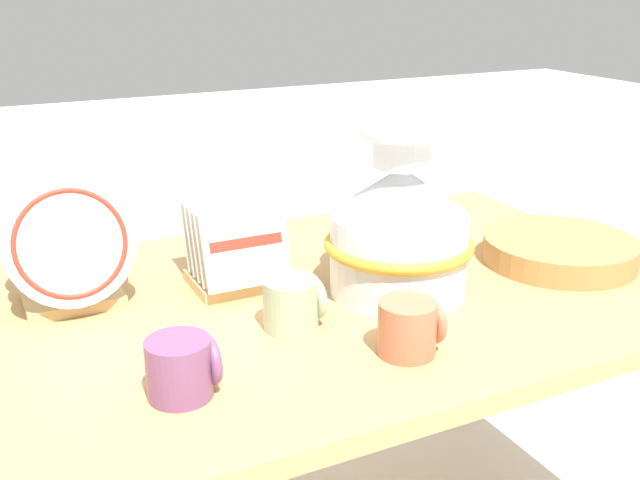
{
  "coord_description": "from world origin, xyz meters",
  "views": [
    {
      "loc": [
        -0.59,
        -1.19,
        1.29
      ],
      "look_at": [
        0.0,
        0.0,
        0.81
      ],
      "focal_mm": 42.0,
      "sensor_mm": 36.0,
      "label": 1
    }
  ],
  "objects_px": {
    "mug_sage_glaze": "(293,303)",
    "fruit_bowl": "(423,235)",
    "dish_rack_square_plates": "(235,249)",
    "wicker_charger_stack": "(559,250)",
    "dish_rack_round_plates": "(68,253)",
    "mug_terracotta_glaze": "(410,327)",
    "mug_plum_glaze": "(182,367)",
    "ceramic_vase": "(399,226)"
  },
  "relations": [
    {
      "from": "dish_rack_square_plates",
      "to": "ceramic_vase",
      "type": "bearing_deg",
      "value": -32.65
    },
    {
      "from": "wicker_charger_stack",
      "to": "dish_rack_square_plates",
      "type": "bearing_deg",
      "value": 163.94
    },
    {
      "from": "wicker_charger_stack",
      "to": "ceramic_vase",
      "type": "bearing_deg",
      "value": 177.29
    },
    {
      "from": "ceramic_vase",
      "to": "mug_plum_glaze",
      "type": "bearing_deg",
      "value": -159.12
    },
    {
      "from": "ceramic_vase",
      "to": "dish_rack_round_plates",
      "type": "bearing_deg",
      "value": 159.41
    },
    {
      "from": "mug_plum_glaze",
      "to": "mug_terracotta_glaze",
      "type": "height_order",
      "value": "same"
    },
    {
      "from": "dish_rack_square_plates",
      "to": "mug_terracotta_glaze",
      "type": "bearing_deg",
      "value": -68.52
    },
    {
      "from": "mug_sage_glaze",
      "to": "ceramic_vase",
      "type": "bearing_deg",
      "value": 11.96
    },
    {
      "from": "dish_rack_square_plates",
      "to": "mug_sage_glaze",
      "type": "distance_m",
      "value": 0.23
    },
    {
      "from": "wicker_charger_stack",
      "to": "mug_plum_glaze",
      "type": "distance_m",
      "value": 0.89
    },
    {
      "from": "mug_sage_glaze",
      "to": "mug_plum_glaze",
      "type": "xyz_separation_m",
      "value": [
        -0.24,
        -0.13,
        0.0
      ]
    },
    {
      "from": "mug_sage_glaze",
      "to": "fruit_bowl",
      "type": "relative_size",
      "value": 0.78
    },
    {
      "from": "wicker_charger_stack",
      "to": "fruit_bowl",
      "type": "height_order",
      "value": "fruit_bowl"
    },
    {
      "from": "wicker_charger_stack",
      "to": "mug_terracotta_glaze",
      "type": "bearing_deg",
      "value": -158.41
    },
    {
      "from": "mug_terracotta_glaze",
      "to": "fruit_bowl",
      "type": "distance_m",
      "value": 0.51
    },
    {
      "from": "mug_plum_glaze",
      "to": "mug_terracotta_glaze",
      "type": "bearing_deg",
      "value": -5.61
    },
    {
      "from": "dish_rack_round_plates",
      "to": "wicker_charger_stack",
      "type": "bearing_deg",
      "value": -13.61
    },
    {
      "from": "mug_plum_glaze",
      "to": "fruit_bowl",
      "type": "bearing_deg",
      "value": 29.12
    },
    {
      "from": "dish_rack_round_plates",
      "to": "mug_terracotta_glaze",
      "type": "distance_m",
      "value": 0.64
    },
    {
      "from": "fruit_bowl",
      "to": "mug_terracotta_glaze",
      "type": "bearing_deg",
      "value": -126.25
    },
    {
      "from": "dish_rack_square_plates",
      "to": "mug_plum_glaze",
      "type": "relative_size",
      "value": 1.82
    },
    {
      "from": "fruit_bowl",
      "to": "dish_rack_square_plates",
      "type": "bearing_deg",
      "value": -178.11
    },
    {
      "from": "wicker_charger_stack",
      "to": "mug_terracotta_glaze",
      "type": "distance_m",
      "value": 0.55
    },
    {
      "from": "mug_plum_glaze",
      "to": "mug_sage_glaze",
      "type": "bearing_deg",
      "value": 29.13
    },
    {
      "from": "dish_rack_round_plates",
      "to": "dish_rack_square_plates",
      "type": "relative_size",
      "value": 1.3
    },
    {
      "from": "ceramic_vase",
      "to": "dish_rack_round_plates",
      "type": "height_order",
      "value": "ceramic_vase"
    },
    {
      "from": "wicker_charger_stack",
      "to": "mug_plum_glaze",
      "type": "relative_size",
      "value": 3.07
    },
    {
      "from": "dish_rack_square_plates",
      "to": "dish_rack_round_plates",
      "type": "bearing_deg",
      "value": 171.88
    },
    {
      "from": "dish_rack_round_plates",
      "to": "mug_sage_glaze",
      "type": "xyz_separation_m",
      "value": [
        0.33,
        -0.27,
        -0.06
      ]
    },
    {
      "from": "dish_rack_round_plates",
      "to": "fruit_bowl",
      "type": "xyz_separation_m",
      "value": [
        0.76,
        -0.03,
        -0.07
      ]
    },
    {
      "from": "dish_rack_square_plates",
      "to": "fruit_bowl",
      "type": "relative_size",
      "value": 1.42
    },
    {
      "from": "dish_rack_square_plates",
      "to": "mug_plum_glaze",
      "type": "bearing_deg",
      "value": -120.92
    },
    {
      "from": "ceramic_vase",
      "to": "dish_rack_square_plates",
      "type": "distance_m",
      "value": 0.33
    },
    {
      "from": "dish_rack_square_plates",
      "to": "wicker_charger_stack",
      "type": "bearing_deg",
      "value": -16.06
    },
    {
      "from": "ceramic_vase",
      "to": "dish_rack_square_plates",
      "type": "height_order",
      "value": "ceramic_vase"
    },
    {
      "from": "dish_rack_square_plates",
      "to": "wicker_charger_stack",
      "type": "distance_m",
      "value": 0.69
    },
    {
      "from": "mug_plum_glaze",
      "to": "mug_terracotta_glaze",
      "type": "xyz_separation_m",
      "value": [
        0.37,
        -0.04,
        0.0
      ]
    },
    {
      "from": "wicker_charger_stack",
      "to": "fruit_bowl",
      "type": "relative_size",
      "value": 2.41
    },
    {
      "from": "dish_rack_square_plates",
      "to": "wicker_charger_stack",
      "type": "xyz_separation_m",
      "value": [
        0.66,
        -0.19,
        -0.05
      ]
    },
    {
      "from": "dish_rack_round_plates",
      "to": "dish_rack_square_plates",
      "type": "xyz_separation_m",
      "value": [
        0.31,
        -0.04,
        -0.03
      ]
    },
    {
      "from": "mug_terracotta_glaze",
      "to": "dish_rack_square_plates",
      "type": "bearing_deg",
      "value": 111.48
    },
    {
      "from": "mug_sage_glaze",
      "to": "fruit_bowl",
      "type": "bearing_deg",
      "value": 29.11
    }
  ]
}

